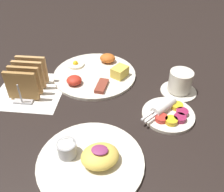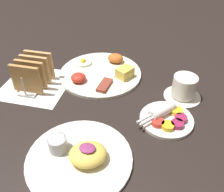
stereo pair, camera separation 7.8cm
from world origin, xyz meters
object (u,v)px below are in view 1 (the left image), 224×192
at_px(plate_breakfast, 96,73).
at_px(coffee_cup, 180,83).
at_px(plate_condiments, 168,113).
at_px(toast_rack, 28,78).
at_px(plate_foreground, 91,159).

bearing_deg(plate_breakfast, coffee_cup, -13.05).
height_order(plate_breakfast, plate_condiments, plate_breakfast).
bearing_deg(toast_rack, plate_breakfast, 29.81).
bearing_deg(plate_foreground, plate_breakfast, 97.25).
relative_size(plate_breakfast, toast_rack, 2.03).
bearing_deg(toast_rack, coffee_cup, 5.71).
xyz_separation_m(plate_condiments, toast_rack, (-0.46, 0.08, 0.04)).
height_order(plate_condiments, plate_foreground, plate_foreground).
xyz_separation_m(plate_breakfast, plate_foreground, (0.05, -0.39, 0.00)).
relative_size(plate_foreground, coffee_cup, 2.21).
distance_m(plate_condiments, coffee_cup, 0.14).
height_order(toast_rack, coffee_cup, toast_rack).
xyz_separation_m(toast_rack, coffee_cup, (0.50, 0.05, -0.02)).
relative_size(plate_breakfast, plate_foreground, 1.13).
xyz_separation_m(plate_breakfast, plate_condiments, (0.25, -0.19, 0.00)).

